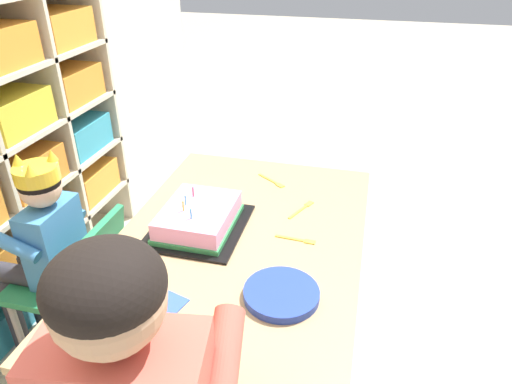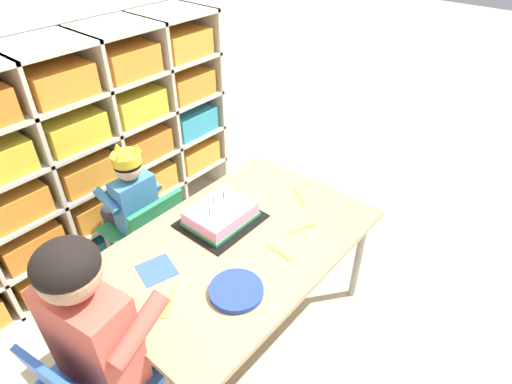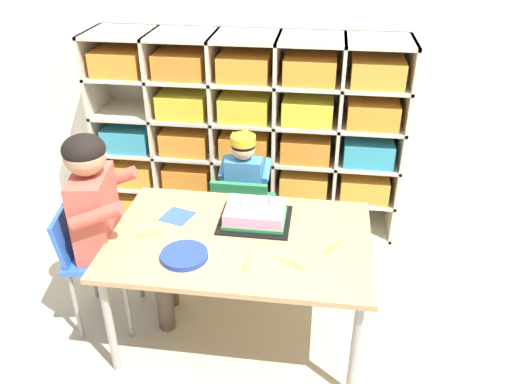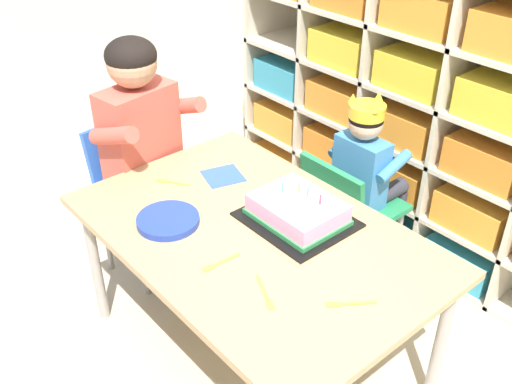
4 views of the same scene
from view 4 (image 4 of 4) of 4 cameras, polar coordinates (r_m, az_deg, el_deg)
The scene contains 14 objects.
ground at distance 2.31m, azimuth -0.19°, elevation -15.37°, with size 16.00×16.00×0.00m, color beige.
storage_cubby_shelf at distance 2.69m, azimuth 15.62°, elevation 7.05°, with size 1.95×0.39×1.26m.
activity_table at distance 1.95m, azimuth -0.22°, elevation -4.90°, with size 1.22×0.79×0.58m.
classroom_chair_blue at distance 2.42m, azimuth 8.86°, elevation -1.40°, with size 0.34×0.34×0.61m.
child_with_crown at distance 2.41m, azimuth 10.84°, elevation 2.48°, with size 0.30×0.31×0.85m.
classroom_chair_adult_side at distance 2.52m, azimuth -11.26°, elevation 1.30°, with size 0.38×0.41×0.67m.
adult_helper_seated at distance 2.34m, azimuth -10.11°, elevation 4.99°, with size 0.46×0.44×1.05m.
birthday_cake_on_tray at distance 1.95m, azimuth 4.05°, elevation -1.95°, with size 0.35×0.30×0.12m.
paper_plate_stack at distance 1.97m, azimuth -8.55°, elevation -2.74°, with size 0.21×0.21×0.02m, color #233DA3.
paper_napkin_square at distance 2.21m, azimuth -3.22°, elevation 1.57°, with size 0.14×0.14×0.00m, color #3356B7.
fork_near_child_seat at distance 1.68m, azimuth 8.93°, elevation -10.66°, with size 0.10×0.13×0.00m.
fork_beside_plate_stack at distance 1.69m, azimuth 0.92°, elevation -9.89°, with size 0.14×0.07×0.00m.
fork_scattered_mid_table at distance 1.79m, azimuth -3.62°, elevation -6.93°, with size 0.02×0.13×0.00m.
fork_by_napkin at distance 2.19m, azimuth -8.29°, elevation 0.95°, with size 0.12×0.08×0.00m.
Camera 4 is at (1.18, -1.00, 1.72)m, focal length 41.16 mm.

